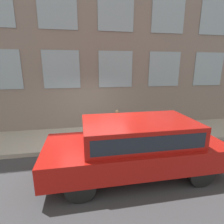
% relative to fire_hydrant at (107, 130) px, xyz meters
% --- Properties ---
extents(ground_plane, '(80.00, 80.00, 0.00)m').
position_rel_fire_hydrant_xyz_m(ground_plane, '(-0.62, 0.50, -0.55)').
color(ground_plane, '#38383A').
extents(sidewalk, '(2.26, 60.00, 0.15)m').
position_rel_fire_hydrant_xyz_m(sidewalk, '(0.51, 0.50, -0.47)').
color(sidewalk, '#A8A093').
rests_on(sidewalk, ground_plane).
extents(fire_hydrant, '(0.34, 0.45, 0.78)m').
position_rel_fire_hydrant_xyz_m(fire_hydrant, '(0.00, 0.00, 0.00)').
color(fire_hydrant, '#2D7260').
rests_on(fire_hydrant, sidewalk).
extents(person, '(0.26, 0.17, 1.09)m').
position_rel_fire_hydrant_xyz_m(person, '(0.27, -0.45, 0.26)').
color(person, '#726651').
rests_on(person, sidewalk).
extents(parked_truck_red_near, '(1.95, 4.75, 1.51)m').
position_rel_fire_hydrant_xyz_m(parked_truck_red_near, '(-2.00, -0.50, 0.33)').
color(parked_truck_red_near, black).
rests_on(parked_truck_red_near, ground_plane).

